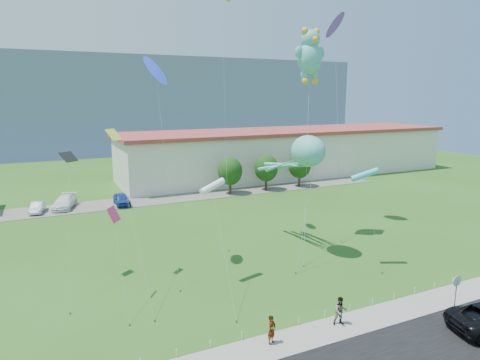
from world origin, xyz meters
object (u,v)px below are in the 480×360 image
parked_car_white (65,202)px  pedestrian_left (272,330)px  pedestrian_right (341,311)px  parked_car_blue (122,199)px  teddy_bear_kite (310,55)px  parked_car_silver (37,207)px  stop_sign (457,284)px  warehouse (288,152)px  octopus_kite (301,157)px

parked_car_white → pedestrian_left: bearing=-59.1°
pedestrian_right → pedestrian_left: bearing=-163.0°
parked_car_blue → teddy_bear_kite: size_ratio=0.22×
teddy_bear_kite → parked_car_silver: bearing=139.1°
stop_sign → parked_car_silver: (-25.23, 38.83, -1.17)m
teddy_bear_kite → parked_car_blue: bearing=125.2°
warehouse → parked_car_blue: 33.34m
stop_sign → parked_car_blue: (-15.14, 38.21, -1.04)m
pedestrian_right → parked_car_silver: size_ratio=0.47×
teddy_bear_kite → parked_car_white: bearing=134.1°
parked_car_silver → parked_car_white: (3.19, 0.83, 0.15)m
stop_sign → warehouse: bearing=71.1°
pedestrian_right → parked_car_blue: (-6.89, 36.54, -0.18)m
pedestrian_left → parked_car_white: bearing=73.5°
parked_car_silver → parked_car_blue: 10.11m
pedestrian_right → parked_car_silver: (-16.98, 37.16, -0.32)m
warehouse → stop_sign: size_ratio=24.40×
parked_car_silver → parked_car_blue: bearing=6.8°
pedestrian_left → octopus_kite: bearing=21.8°
pedestrian_left → pedestrian_right: size_ratio=0.94×
parked_car_silver → octopus_kite: 34.04m
pedestrian_left → parked_car_silver: 39.03m
pedestrian_right → parked_car_white: size_ratio=0.34×
pedestrian_left → teddy_bear_kite: teddy_bear_kite is taller
warehouse → pedestrian_left: bearing=-122.5°
warehouse → teddy_bear_kite: (-16.91, -30.85, 13.89)m
parked_car_blue → pedestrian_right: bearing=-78.6°
stop_sign → parked_car_blue: bearing=111.6°
parked_car_silver → parked_car_white: size_ratio=0.72×
stop_sign → pedestrian_right: (-8.25, 1.67, -0.86)m
parked_car_white → parked_car_blue: (6.90, -1.45, -0.01)m
pedestrian_right → parked_car_silver: 40.86m
parked_car_white → pedestrian_right: bearing=-52.3°
parked_car_white → teddy_bear_kite: teddy_bear_kite is taller
pedestrian_right → teddy_bear_kite: 24.42m
stop_sign → teddy_bear_kite: bearing=91.4°
teddy_bear_kite → octopus_kite: bearing=-131.3°
stop_sign → teddy_bear_kite: 23.71m
teddy_bear_kite → pedestrian_left: bearing=-129.2°
stop_sign → pedestrian_right: size_ratio=1.37×
warehouse → parked_car_blue: bearing=-162.5°
parked_car_white → parked_car_blue: bearing=5.9°
octopus_kite → teddy_bear_kite: bearing=48.7°
pedestrian_left → teddy_bear_kite: size_ratio=0.08×
parked_car_silver → parked_car_white: parked_car_white is taller
warehouse → octopus_kite: octopus_kite is taller
parked_car_blue → teddy_bear_kite: 30.77m
parked_car_white → warehouse: bearing=30.2°
warehouse → pedestrian_left: size_ratio=35.57×
pedestrian_right → parked_car_white: bearing=127.5°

